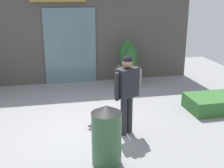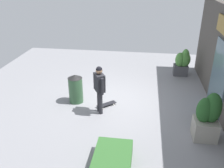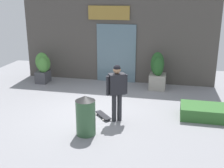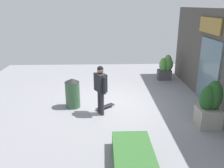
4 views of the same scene
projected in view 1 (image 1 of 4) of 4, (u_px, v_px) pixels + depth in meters
ground_plane at (84, 127)px, 6.39m from camera, size 12.00×12.00×0.00m
building_facade at (69, 30)px, 9.13m from camera, size 7.78×0.31×3.33m
skateboarder at (127, 87)px, 5.81m from camera, size 0.55×0.44×1.64m
skateboard at (104, 129)px, 6.15m from camera, size 0.62×0.68×0.08m
planter_box_right at (129, 64)px, 9.06m from camera, size 0.61×0.66×1.40m
trash_bin at (107, 135)px, 4.92m from camera, size 0.51×0.51×1.05m
hedge_ledge at (218, 103)px, 7.27m from camera, size 1.55×0.90×0.36m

